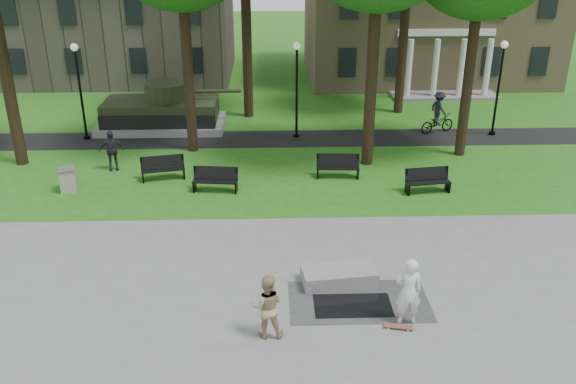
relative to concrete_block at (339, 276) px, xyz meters
name	(u,v)px	position (x,y,z in m)	size (l,w,h in m)	color
ground	(298,260)	(-1.16, 1.38, -0.24)	(120.00, 120.00, 0.00)	#1D6317
plaza	(308,363)	(-1.16, -3.62, -0.23)	(22.00, 16.00, 0.02)	gray
footpath	(287,139)	(-1.16, 13.38, -0.24)	(44.00, 2.60, 0.01)	black
building_right	(426,11)	(8.84, 27.38, 4.10)	(17.00, 12.00, 8.60)	#9E8460
building_left	(121,23)	(-12.16, 27.88, 3.35)	(15.00, 10.00, 7.20)	#4C443D
lamp_left	(79,84)	(-11.16, 13.68, 2.55)	(0.36, 0.36, 4.73)	black
lamp_mid	(297,82)	(-0.66, 13.68, 2.55)	(0.36, 0.36, 4.73)	black
lamp_right	(499,81)	(9.34, 13.68, 2.55)	(0.36, 0.36, 4.73)	black
tank_monument	(162,112)	(-7.61, 15.38, 0.61)	(7.45, 3.40, 2.40)	gray
puddle	(353,306)	(0.26, -1.22, -0.22)	(2.20, 1.20, 0.00)	black
concrete_block	(339,276)	(0.00, 0.00, 0.00)	(2.20, 1.00, 0.45)	gray
skateboard	(398,327)	(1.34, -2.31, -0.19)	(0.78, 0.20, 0.07)	brown
skateboarder	(409,291)	(1.59, -2.05, 0.76)	(0.72, 0.47, 1.97)	silver
friend_watching	(267,306)	(-2.16, -2.47, 0.67)	(0.87, 0.68, 1.79)	tan
pedestrian_walker	(111,150)	(-8.88, 9.49, 0.65)	(1.04, 0.43, 1.78)	#21242C
cyclist	(438,116)	(6.60, 14.13, 0.63)	(2.05, 1.37, 2.15)	black
park_bench_0	(163,167)	(-6.50, 8.35, 0.28)	(1.85, 0.88, 1.00)	black
park_bench_1	(215,179)	(-4.23, 7.02, 0.28)	(1.84, 0.72, 1.00)	black
park_bench_2	(338,165)	(0.85, 8.32, 0.28)	(1.82, 0.63, 1.00)	black
park_bench_3	(428,180)	(4.28, 6.65, 0.28)	(1.84, 0.77, 1.00)	black
trash_bin	(68,180)	(-10.15, 7.23, 0.24)	(0.80, 0.80, 0.96)	gray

